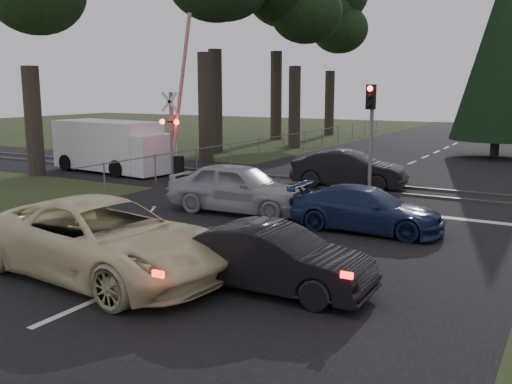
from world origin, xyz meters
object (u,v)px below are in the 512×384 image
Objects in this scene: blue_sedan at (366,209)px; dark_car_far at (349,170)px; crossing_signal at (176,133)px; cream_coupe at (103,239)px; dark_hatchback at (273,259)px; white_van at (115,147)px; traffic_signal_center at (371,120)px; silver_car at (240,188)px.

blue_sedan is 0.95× the size of dark_car_far.
crossing_signal reaches higher than cream_coupe.
cream_coupe is 7.49m from blue_sedan.
cream_coupe is (6.42, -10.97, -1.23)m from crossing_signal.
blue_sedan is (9.98, -4.38, -1.43)m from crossing_signal.
white_van reaches higher than dark_hatchback.
dark_car_far is 11.34m from white_van.
crossing_signal is at bearing 100.35° from dark_car_far.
blue_sedan is at bearing -23.72° from crossing_signal.
traffic_signal_center is at bearing -139.63° from dark_car_far.
white_van is at bearing 170.91° from crossing_signal.
blue_sedan is at bearing -22.75° from cream_coupe.
dark_hatchback is at bearing -81.13° from traffic_signal_center.
crossing_signal is at bearing 65.19° from blue_sedan.
cream_coupe reaches higher than blue_sedan.
crossing_signal is 1.75× the size of dark_hatchback.
dark_hatchback is 12.34m from dark_car_far.
cream_coupe reaches higher than silver_car.
dark_car_far is at bearing 23.22° from blue_sedan.
traffic_signal_center reaches higher than cream_coupe.
crossing_signal is 1.47× the size of silver_car.
dark_hatchback is 5.56m from blue_sedan.
white_van is (-14.13, 10.62, 0.57)m from dark_hatchback.
traffic_signal_center is (8.27, 0.89, 0.75)m from crossing_signal.
blue_sedan is (1.70, -5.28, -2.18)m from traffic_signal_center.
dark_hatchback is 0.93× the size of blue_sedan.
silver_car is (-4.33, 5.87, 0.15)m from dark_hatchback.
dark_hatchback is at bearing 178.79° from blue_sedan.
white_van reaches higher than blue_sedan.
traffic_signal_center is at bearing -3.26° from cream_coupe.
silver_car is (5.64, -4.08, -1.25)m from crossing_signal.
blue_sedan is at bearing -1.26° from dark_hatchback.
dark_car_far is at bearing -15.47° from silver_car.
blue_sedan is (0.01, 5.56, -0.03)m from dark_hatchback.
silver_car is (-0.78, 6.89, -0.02)m from cream_coupe.
traffic_signal_center reaches higher than blue_sedan.
cream_coupe is at bearing -98.88° from traffic_signal_center.
silver_car is 1.04× the size of dark_car_far.
traffic_signal_center is at bearing 7.73° from dark_hatchback.
crossing_signal is 1.17× the size of cream_coupe.
white_van is at bearing 61.87° from silver_car.
dark_hatchback is 7.29m from silver_car.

